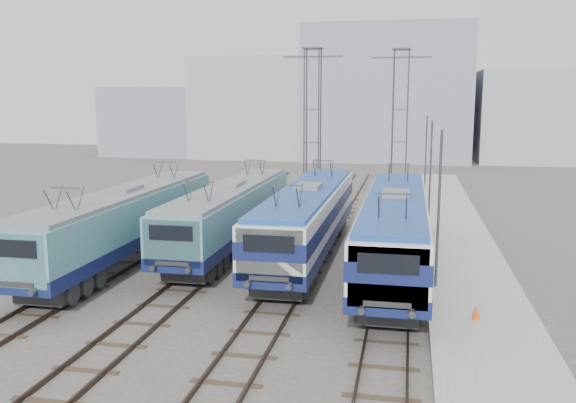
{
  "coord_description": "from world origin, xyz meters",
  "views": [
    {
      "loc": [
        7.32,
        -24.03,
        8.23
      ],
      "look_at": [
        1.11,
        7.0,
        2.93
      ],
      "focal_mm": 38.0,
      "sensor_mm": 36.0,
      "label": 1
    }
  ],
  "objects_px": {
    "catenary_tower_west": "(312,121)",
    "mast_rear": "(426,159)",
    "safety_cone": "(476,312)",
    "catenary_tower_east": "(400,121)",
    "locomotive_far_right": "(395,226)",
    "locomotive_center_right": "(308,215)",
    "mast_front": "(439,213)",
    "locomotive_center_left": "(231,211)",
    "locomotive_far_left": "(124,219)",
    "mast_mid": "(430,178)"
  },
  "relations": [
    {
      "from": "locomotive_far_right",
      "to": "catenary_tower_west",
      "type": "bearing_deg",
      "value": 111.12
    },
    {
      "from": "catenary_tower_east",
      "to": "locomotive_far_right",
      "type": "bearing_deg",
      "value": -89.26
    },
    {
      "from": "locomotive_center_right",
      "to": "safety_cone",
      "type": "height_order",
      "value": "locomotive_center_right"
    },
    {
      "from": "locomotive_center_left",
      "to": "locomotive_center_right",
      "type": "distance_m",
      "value": 4.64
    },
    {
      "from": "mast_rear",
      "to": "safety_cone",
      "type": "xyz_separation_m",
      "value": [
        1.29,
        -27.83,
        -2.91
      ]
    },
    {
      "from": "locomotive_center_right",
      "to": "mast_mid",
      "type": "bearing_deg",
      "value": 49.6
    },
    {
      "from": "locomotive_center_left",
      "to": "catenary_tower_west",
      "type": "relative_size",
      "value": 1.46
    },
    {
      "from": "catenary_tower_east",
      "to": "mast_front",
      "type": "bearing_deg",
      "value": -84.55
    },
    {
      "from": "locomotive_far_right",
      "to": "mast_rear",
      "type": "height_order",
      "value": "mast_rear"
    },
    {
      "from": "mast_front",
      "to": "safety_cone",
      "type": "height_order",
      "value": "mast_front"
    },
    {
      "from": "locomotive_center_left",
      "to": "mast_front",
      "type": "xyz_separation_m",
      "value": [
        10.85,
        -5.65,
        1.32
      ]
    },
    {
      "from": "mast_mid",
      "to": "safety_cone",
      "type": "relative_size",
      "value": 12.26
    },
    {
      "from": "safety_cone",
      "to": "catenary_tower_west",
      "type": "bearing_deg",
      "value": 112.54
    },
    {
      "from": "locomotive_center_left",
      "to": "safety_cone",
      "type": "relative_size",
      "value": 30.64
    },
    {
      "from": "catenary_tower_west",
      "to": "locomotive_center_right",
      "type": "bearing_deg",
      "value": -81.72
    },
    {
      "from": "catenary_tower_west",
      "to": "mast_front",
      "type": "distance_m",
      "value": 22.0
    },
    {
      "from": "locomotive_center_left",
      "to": "mast_mid",
      "type": "bearing_deg",
      "value": 30.34
    },
    {
      "from": "mast_mid",
      "to": "locomotive_far_right",
      "type": "bearing_deg",
      "value": -101.05
    },
    {
      "from": "mast_mid",
      "to": "safety_cone",
      "type": "xyz_separation_m",
      "value": [
        1.29,
        -15.83,
        -2.91
      ]
    },
    {
      "from": "mast_rear",
      "to": "safety_cone",
      "type": "distance_m",
      "value": 28.01
    },
    {
      "from": "locomotive_far_left",
      "to": "locomotive_center_left",
      "type": "height_order",
      "value": "locomotive_far_left"
    },
    {
      "from": "mast_front",
      "to": "mast_mid",
      "type": "relative_size",
      "value": 1.0
    },
    {
      "from": "mast_front",
      "to": "safety_cone",
      "type": "relative_size",
      "value": 12.26
    },
    {
      "from": "locomotive_center_right",
      "to": "locomotive_center_left",
      "type": "bearing_deg",
      "value": 166.13
    },
    {
      "from": "locomotive_far_left",
      "to": "mast_mid",
      "type": "distance_m",
      "value": 18.39
    },
    {
      "from": "catenary_tower_east",
      "to": "safety_cone",
      "type": "bearing_deg",
      "value": -82.52
    },
    {
      "from": "catenary_tower_west",
      "to": "mast_rear",
      "type": "xyz_separation_m",
      "value": [
        8.6,
        4.0,
        -3.14
      ]
    },
    {
      "from": "locomotive_far_right",
      "to": "mast_front",
      "type": "xyz_separation_m",
      "value": [
        1.85,
        -2.53,
        1.14
      ]
    },
    {
      "from": "locomotive_center_left",
      "to": "locomotive_far_right",
      "type": "distance_m",
      "value": 9.53
    },
    {
      "from": "locomotive_far_right",
      "to": "catenary_tower_east",
      "type": "relative_size",
      "value": 1.54
    },
    {
      "from": "mast_front",
      "to": "locomotive_center_right",
      "type": "bearing_deg",
      "value": 144.44
    },
    {
      "from": "mast_mid",
      "to": "locomotive_center_right",
      "type": "bearing_deg",
      "value": -130.4
    },
    {
      "from": "catenary_tower_west",
      "to": "safety_cone",
      "type": "bearing_deg",
      "value": -67.46
    },
    {
      "from": "locomotive_center_left",
      "to": "mast_mid",
      "type": "relative_size",
      "value": 2.5
    },
    {
      "from": "locomotive_far_right",
      "to": "mast_front",
      "type": "bearing_deg",
      "value": -53.8
    },
    {
      "from": "catenary_tower_west",
      "to": "locomotive_far_left",
      "type": "bearing_deg",
      "value": -110.51
    },
    {
      "from": "locomotive_far_left",
      "to": "locomotive_center_left",
      "type": "distance_m",
      "value": 5.82
    },
    {
      "from": "locomotive_far_left",
      "to": "mast_mid",
      "type": "height_order",
      "value": "mast_mid"
    },
    {
      "from": "catenary_tower_west",
      "to": "locomotive_far_right",
      "type": "bearing_deg",
      "value": -68.88
    },
    {
      "from": "catenary_tower_east",
      "to": "locomotive_center_right",
      "type": "bearing_deg",
      "value": -103.68
    },
    {
      "from": "mast_front",
      "to": "locomotive_center_left",
      "type": "bearing_deg",
      "value": 152.49
    },
    {
      "from": "locomotive_center_left",
      "to": "mast_mid",
      "type": "distance_m",
      "value": 12.64
    },
    {
      "from": "catenary_tower_east",
      "to": "mast_front",
      "type": "distance_m",
      "value": 22.32
    },
    {
      "from": "catenary_tower_west",
      "to": "safety_cone",
      "type": "distance_m",
      "value": 26.5
    },
    {
      "from": "locomotive_far_left",
      "to": "mast_front",
      "type": "height_order",
      "value": "mast_front"
    },
    {
      "from": "catenary_tower_east",
      "to": "mast_rear",
      "type": "bearing_deg",
      "value": 43.6
    },
    {
      "from": "safety_cone",
      "to": "catenary_tower_east",
      "type": "bearing_deg",
      "value": 97.48
    },
    {
      "from": "locomotive_far_right",
      "to": "catenary_tower_west",
      "type": "distance_m",
      "value": 19.21
    },
    {
      "from": "locomotive_far_left",
      "to": "locomotive_far_right",
      "type": "xyz_separation_m",
      "value": [
        13.5,
        0.57,
        0.1
      ]
    },
    {
      "from": "catenary_tower_west",
      "to": "mast_mid",
      "type": "relative_size",
      "value": 1.71
    }
  ]
}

